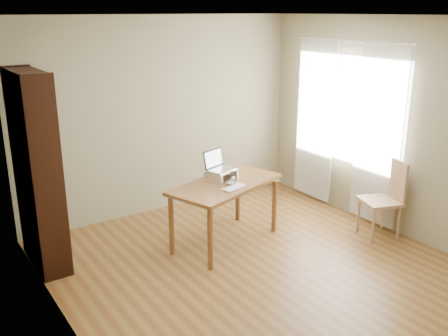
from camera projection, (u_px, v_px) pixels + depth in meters
The scene contains 10 objects.
room at pixel (271, 154), 4.89m from camera, with size 4.04×4.54×2.64m.
bookshelf at pixel (38, 171), 5.18m from camera, with size 0.30×0.90×2.10m.
curtains at pixel (345, 128), 6.55m from camera, with size 0.03×1.90×2.25m.
desk at pixel (226, 191), 5.77m from camera, with size 1.51×1.07×0.75m.
laptop_stand at pixel (222, 174), 5.78m from camera, with size 0.32×0.25×0.13m.
laptop at pixel (219, 164), 5.79m from camera, with size 0.36×0.35×0.22m.
keyboard at pixel (235, 188), 5.55m from camera, with size 0.33×0.19×0.02m.
coaster at pixel (277, 181), 5.80m from camera, with size 0.09×0.09×0.01m, color brown.
cat at pixel (219, 175), 5.80m from camera, with size 0.26×0.49×0.17m.
chair at pixel (384, 195), 6.01m from camera, with size 0.54×0.54×0.96m.
Camera 1 is at (-2.98, -3.62, 2.65)m, focal length 40.00 mm.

